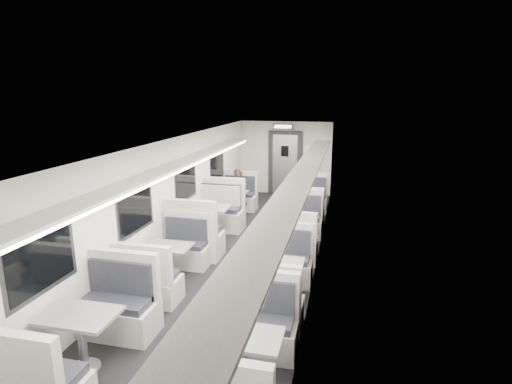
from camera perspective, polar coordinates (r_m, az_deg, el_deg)
The scene contains 19 objects.
room at distance 7.49m, azimuth -2.91°, elevation -2.23°, with size 3.24×12.24×2.64m.
booth_left_a at distance 10.84m, azimuth -3.49°, elevation -1.70°, with size 1.01×2.04×1.09m.
booth_left_b at distance 9.10m, azimuth -6.89°, elevation -4.50°, with size 1.16×2.36×1.26m.
booth_left_c at distance 7.36m, azimuth -12.32°, elevation -9.89°, with size 0.96×1.95×1.04m.
booth_left_d at distance 5.53m, azimuth -23.55°, elevation -18.96°, with size 1.06×2.15×1.15m.
booth_right_a at distance 10.70m, azimuth 7.21°, elevation -1.99°, with size 1.01×2.05×1.10m.
booth_right_b at distance 8.76m, azimuth 5.81°, elevation -5.60°, with size 1.00×2.04×1.09m.
booth_right_c at distance 6.56m, azimuth 3.05°, elevation -12.59°, with size 0.98×1.98×1.06m.
booth_right_d at distance 4.86m, azimuth -1.50°, elevation -23.12°, with size 0.98×1.98×1.06m.
passenger at distance 10.39m, azimuth -2.54°, elevation -0.39°, with size 0.52×0.34×1.43m, color black.
window_a at distance 11.06m, azimuth -5.54°, elevation 3.80°, with size 0.02×1.18×0.84m, color black.
window_b at distance 9.04m, azimuth -9.94°, elevation 1.37°, with size 0.02×1.18×0.84m, color black.
window_c at distance 7.13m, azimuth -16.77°, elevation -2.41°, with size 0.02×1.18×0.84m, color black.
window_d at distance 5.44m, azimuth -28.28°, elevation -8.62°, with size 0.02×1.18×0.84m, color black.
luggage_rack_left at distance 7.49m, azimuth -12.82°, elevation 3.07°, with size 0.46×10.40×0.09m.
luggage_rack_right at distance 6.80m, azimuth 6.47°, elevation 2.24°, with size 0.46×10.40×0.09m.
vestibule_door at distance 13.19m, azimuth 4.15°, elevation 4.11°, with size 1.10×0.13×2.10m.
exit_sign at distance 12.56m, azimuth 3.90°, elevation 9.32°, with size 0.62×0.12×0.16m.
wall_notice at distance 13.02m, azimuth 7.46°, elevation 5.95°, with size 0.32×0.02×0.40m, color silver.
Camera 1 is at (1.99, -6.92, 3.28)m, focal length 28.00 mm.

